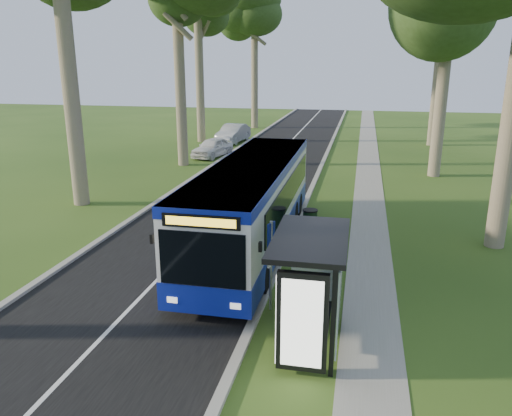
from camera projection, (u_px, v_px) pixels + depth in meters
The scene contains 14 objects.
ground at pixel (264, 299), 14.35m from camera, with size 120.00×120.00×0.00m, color #2B4B17.
road at pixel (234, 201), 24.43m from camera, with size 7.00×100.00×0.02m, color black.
kerb_east at pixel (305, 204), 23.72m from camera, with size 0.25×100.00×0.12m, color #9E9B93.
kerb_west at pixel (166, 196), 25.12m from camera, with size 0.25×100.00×0.12m, color #9E9B93.
centre_line at pixel (234, 201), 24.43m from camera, with size 0.12×100.00×0.01m, color white.
footpath at pixel (369, 209), 23.13m from camera, with size 1.50×100.00×0.02m, color gray.
bus at pixel (253, 204), 17.90m from camera, with size 2.53×11.91×3.15m.
bus_stop_sign at pixel (271, 255), 13.29m from camera, with size 0.16×0.35×2.55m.
bus_shelter at pixel (314, 276), 11.22m from camera, with size 1.73×3.16×2.70m.
litter_bin at pixel (310, 222), 19.50m from camera, with size 0.60×0.60×1.04m.
car_white at pixel (212, 147), 35.68m from camera, with size 1.60×3.98×1.36m, color white.
car_silver at pixel (233, 134), 42.01m from camera, with size 1.62×4.64×1.53m, color #B5B8BD.
tree_west_e at pixel (255, 10), 48.51m from camera, with size 5.20×5.20×15.41m.
tree_east_d at pixel (442, 22), 38.24m from camera, with size 5.20×5.20×12.76m.
Camera 1 is at (2.50, -12.80, 6.55)m, focal length 35.00 mm.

